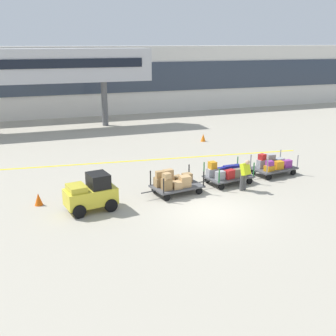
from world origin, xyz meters
TOP-DOWN VIEW (x-y plane):
  - ground_plane at (0.00, 0.00)m, footprint 120.00×120.00m
  - apron_lead_line at (-0.72, 8.47)m, footprint 20.46×2.27m
  - terminal_building at (0.00, 25.97)m, footprint 62.33×2.51m
  - jet_bridge at (-6.83, 19.99)m, footprint 19.11×3.00m
  - baggage_tug at (-4.67, 1.74)m, footprint 2.25×1.53m
  - baggage_cart_lead at (-0.70, 2.45)m, footprint 3.08×1.76m
  - baggage_cart_middle at (2.32, 2.94)m, footprint 3.08×1.76m
  - baggage_cart_tail at (5.31, 3.44)m, footprint 3.08×1.76m
  - baggage_handler at (2.61, 1.73)m, footprint 0.49×0.50m
  - safety_cone_near at (4.99, 11.81)m, footprint 0.36×0.36m
  - safety_cone_far at (-6.77, 3.08)m, footprint 0.36×0.36m

SIDE VIEW (x-z plane):
  - ground_plane at x=0.00m, z-range 0.00..0.00m
  - apron_lead_line at x=-0.72m, z-range 0.00..0.01m
  - safety_cone_near at x=4.99m, z-range 0.00..0.55m
  - safety_cone_far at x=-6.77m, z-range 0.00..0.55m
  - baggage_cart_middle at x=2.32m, z-range -0.05..1.11m
  - baggage_cart_tail at x=5.31m, z-range -0.05..1.10m
  - baggage_cart_lead at x=-0.70m, z-range -0.03..1.16m
  - baggage_tug at x=-4.67m, z-range -0.04..1.54m
  - baggage_handler at x=2.61m, z-range 0.08..1.65m
  - terminal_building at x=0.00m, z-range 0.01..6.45m
  - jet_bridge at x=-6.83m, z-range 1.82..8.14m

